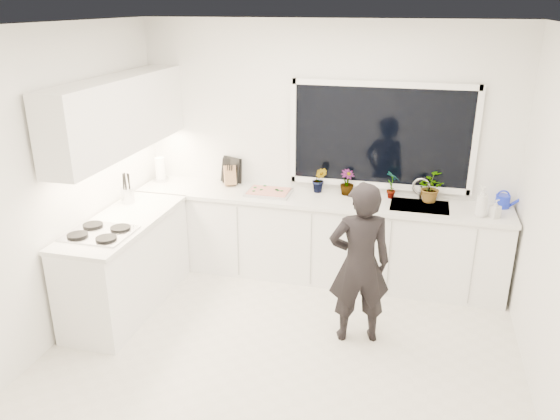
# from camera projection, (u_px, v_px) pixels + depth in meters

# --- Properties ---
(floor) EXTENTS (4.00, 3.50, 0.02)m
(floor) POSITION_uv_depth(u_px,v_px,m) (284.00, 351.00, 4.78)
(floor) COLOR beige
(floor) RESTS_ON ground
(wall_back) EXTENTS (4.00, 0.02, 2.70)m
(wall_back) POSITION_uv_depth(u_px,v_px,m) (324.00, 150.00, 5.88)
(wall_back) COLOR white
(wall_back) RESTS_ON ground
(wall_left) EXTENTS (0.02, 3.50, 2.70)m
(wall_left) POSITION_uv_depth(u_px,v_px,m) (61.00, 185.00, 4.76)
(wall_left) COLOR white
(wall_left) RESTS_ON ground
(ceiling) EXTENTS (4.00, 3.50, 0.02)m
(ceiling) POSITION_uv_depth(u_px,v_px,m) (285.00, 23.00, 3.81)
(ceiling) COLOR white
(ceiling) RESTS_ON wall_back
(window) EXTENTS (1.80, 0.02, 1.00)m
(window) POSITION_uv_depth(u_px,v_px,m) (381.00, 136.00, 5.64)
(window) COLOR black
(window) RESTS_ON wall_back
(base_cabinets_back) EXTENTS (3.92, 0.58, 0.88)m
(base_cabinets_back) POSITION_uv_depth(u_px,v_px,m) (316.00, 239.00, 5.93)
(base_cabinets_back) COLOR white
(base_cabinets_back) RESTS_ON floor
(base_cabinets_left) EXTENTS (0.58, 1.60, 0.88)m
(base_cabinets_left) POSITION_uv_depth(u_px,v_px,m) (127.00, 265.00, 5.33)
(base_cabinets_left) COLOR white
(base_cabinets_left) RESTS_ON floor
(countertop_back) EXTENTS (3.94, 0.62, 0.04)m
(countertop_back) POSITION_uv_depth(u_px,v_px,m) (317.00, 199.00, 5.76)
(countertop_back) COLOR silver
(countertop_back) RESTS_ON base_cabinets_back
(countertop_left) EXTENTS (0.62, 1.60, 0.04)m
(countertop_left) POSITION_uv_depth(u_px,v_px,m) (122.00, 222.00, 5.16)
(countertop_left) COLOR silver
(countertop_left) RESTS_ON base_cabinets_left
(upper_cabinets) EXTENTS (0.34, 2.10, 0.70)m
(upper_cabinets) POSITION_uv_depth(u_px,v_px,m) (119.00, 115.00, 5.17)
(upper_cabinets) COLOR white
(upper_cabinets) RESTS_ON wall_left
(sink) EXTENTS (0.58, 0.42, 0.14)m
(sink) POSITION_uv_depth(u_px,v_px,m) (419.00, 210.00, 5.53)
(sink) COLOR silver
(sink) RESTS_ON countertop_back
(faucet) EXTENTS (0.03, 0.03, 0.22)m
(faucet) POSITION_uv_depth(u_px,v_px,m) (421.00, 189.00, 5.65)
(faucet) COLOR silver
(faucet) RESTS_ON countertop_back
(stovetop) EXTENTS (0.56, 0.48, 0.03)m
(stovetop) POSITION_uv_depth(u_px,v_px,m) (99.00, 233.00, 4.84)
(stovetop) COLOR black
(stovetop) RESTS_ON countertop_left
(person) EXTENTS (0.62, 0.49, 1.48)m
(person) POSITION_uv_depth(u_px,v_px,m) (359.00, 264.00, 4.69)
(person) COLOR black
(person) RESTS_ON floor
(pizza_tray) EXTENTS (0.47, 0.35, 0.03)m
(pizza_tray) POSITION_uv_depth(u_px,v_px,m) (269.00, 193.00, 5.85)
(pizza_tray) COLOR silver
(pizza_tray) RESTS_ON countertop_back
(pizza) EXTENTS (0.43, 0.31, 0.01)m
(pizza) POSITION_uv_depth(u_px,v_px,m) (269.00, 191.00, 5.84)
(pizza) COLOR red
(pizza) RESTS_ON pizza_tray
(watering_can) EXTENTS (0.15, 0.15, 0.13)m
(watering_can) POSITION_uv_depth(u_px,v_px,m) (503.00, 201.00, 5.45)
(watering_can) COLOR #1528CD
(watering_can) RESTS_ON countertop_back
(paper_towel_roll) EXTENTS (0.14, 0.14, 0.26)m
(paper_towel_roll) POSITION_uv_depth(u_px,v_px,m) (160.00, 170.00, 6.23)
(paper_towel_roll) COLOR white
(paper_towel_roll) RESTS_ON countertop_back
(knife_block) EXTENTS (0.16, 0.15, 0.22)m
(knife_block) POSITION_uv_depth(u_px,v_px,m) (230.00, 176.00, 6.08)
(knife_block) COLOR #A2794B
(knife_block) RESTS_ON countertop_back
(utensil_crock) EXTENTS (0.15, 0.15, 0.16)m
(utensil_crock) POSITION_uv_depth(u_px,v_px,m) (128.00, 195.00, 5.57)
(utensil_crock) COLOR #B5B5B9
(utensil_crock) RESTS_ON countertop_left
(picture_frame_large) EXTENTS (0.22, 0.04, 0.28)m
(picture_frame_large) POSITION_uv_depth(u_px,v_px,m) (232.00, 171.00, 6.17)
(picture_frame_large) COLOR black
(picture_frame_large) RESTS_ON countertop_back
(picture_frame_small) EXTENTS (0.24, 0.12, 0.30)m
(picture_frame_small) POSITION_uv_depth(u_px,v_px,m) (230.00, 170.00, 6.17)
(picture_frame_small) COLOR black
(picture_frame_small) RESTS_ON countertop_back
(herb_plants) EXTENTS (1.39, 0.35, 0.31)m
(herb_plants) POSITION_uv_depth(u_px,v_px,m) (393.00, 185.00, 5.67)
(herb_plants) COLOR #26662D
(herb_plants) RESTS_ON countertop_back
(soap_bottles) EXTENTS (0.27, 0.16, 0.30)m
(soap_bottles) POSITION_uv_depth(u_px,v_px,m) (485.00, 203.00, 5.19)
(soap_bottles) COLOR #D8BF66
(soap_bottles) RESTS_ON countertop_back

